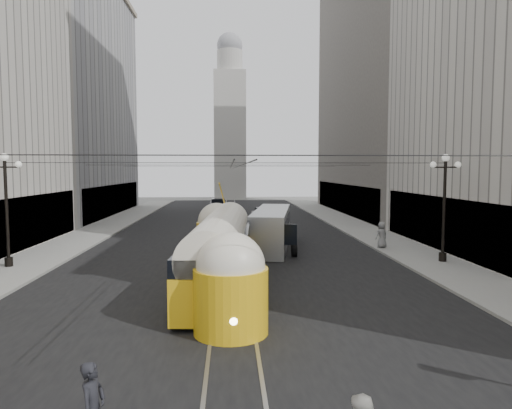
{
  "coord_description": "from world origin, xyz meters",
  "views": [
    {
      "loc": [
        -0.08,
        -8.21,
        5.62
      ],
      "look_at": [
        1.21,
        14.33,
        3.88
      ],
      "focal_mm": 32.0,
      "sensor_mm": 36.0,
      "label": 1
    }
  ],
  "objects": [
    {
      "name": "building_left_far",
      "position": [
        -19.99,
        48.0,
        14.31
      ],
      "size": [
        12.6,
        28.6,
        28.6
      ],
      "color": "#999999",
      "rests_on": "ground"
    },
    {
      "name": "pedestrian_crossing_a",
      "position": [
        -2.79,
        0.57,
        0.94
      ],
      "size": [
        0.58,
        0.76,
        1.88
      ],
      "primitive_type": "imported",
      "rotation": [
        0.0,
        0.0,
        1.37
      ],
      "color": "black",
      "rests_on": "ground"
    },
    {
      "name": "sidewalk_right",
      "position": [
        12.0,
        36.0,
        0.07
      ],
      "size": [
        4.0,
        72.0,
        0.15
      ],
      "primitive_type": "cube",
      "color": "gray",
      "rests_on": "ground"
    },
    {
      "name": "city_bus",
      "position": [
        2.92,
        24.24,
        1.5
      ],
      "size": [
        3.96,
        11.07,
        2.74
      ],
      "color": "#A3A5A8",
      "rests_on": "ground"
    },
    {
      "name": "pedestrian_sidewalk_right",
      "position": [
        10.5,
        22.8,
        1.06
      ],
      "size": [
        1.03,
        0.85,
        1.83
      ],
      "primitive_type": "imported",
      "rotation": [
        0.0,
        0.0,
        3.53
      ],
      "color": "gray",
      "rests_on": "sidewalk_right"
    },
    {
      "name": "rail_left",
      "position": [
        -0.75,
        32.5,
        0.0
      ],
      "size": [
        0.12,
        85.0,
        0.04
      ],
      "primitive_type": "cube",
      "color": "gray",
      "rests_on": "ground"
    },
    {
      "name": "sidewalk_left",
      "position": [
        -12.0,
        36.0,
        0.07
      ],
      "size": [
        4.0,
        72.0,
        0.15
      ],
      "primitive_type": "cube",
      "color": "gray",
      "rests_on": "ground"
    },
    {
      "name": "catenary",
      "position": [
        0.12,
        31.49,
        5.88
      ],
      "size": [
        25.0,
        72.0,
        0.23
      ],
      "color": "black",
      "rests_on": "ground"
    },
    {
      "name": "road",
      "position": [
        0.0,
        32.5,
        0.0
      ],
      "size": [
        20.0,
        85.0,
        0.02
      ],
      "primitive_type": "cube",
      "color": "black",
      "rests_on": "ground"
    },
    {
      "name": "sedan_dark_far",
      "position": [
        -1.76,
        55.5,
        0.72
      ],
      "size": [
        2.28,
        5.08,
        1.58
      ],
      "color": "black",
      "rests_on": "ground"
    },
    {
      "name": "streetcar",
      "position": [
        -0.5,
        13.9,
        1.74
      ],
      "size": [
        3.45,
        16.2,
        3.55
      ],
      "color": "gold",
      "rests_on": "ground"
    },
    {
      "name": "sedan_white_far",
      "position": [
        3.8,
        41.95,
        0.62
      ],
      "size": [
        2.81,
        4.66,
        1.37
      ],
      "color": "white",
      "rests_on": "ground"
    },
    {
      "name": "building_right_far",
      "position": [
        20.0,
        48.0,
        16.31
      ],
      "size": [
        12.6,
        32.6,
        32.6
      ],
      "color": "#514C47",
      "rests_on": "ground"
    },
    {
      "name": "rail_right",
      "position": [
        0.75,
        32.5,
        0.0
      ],
      "size": [
        0.12,
        85.0,
        0.04
      ],
      "primitive_type": "cube",
      "color": "gray",
      "rests_on": "ground"
    },
    {
      "name": "lamppost_right_mid",
      "position": [
        12.6,
        18.0,
        3.74
      ],
      "size": [
        1.86,
        0.44,
        6.37
      ],
      "color": "black",
      "rests_on": "sidewalk_right"
    },
    {
      "name": "distant_tower",
      "position": [
        0.0,
        80.0,
        14.97
      ],
      "size": [
        6.0,
        6.0,
        31.36
      ],
      "color": "#B2AFA8",
      "rests_on": "ground"
    },
    {
      "name": "lamppost_left_mid",
      "position": [
        -12.6,
        18.0,
        3.74
      ],
      "size": [
        1.86,
        0.44,
        6.37
      ],
      "color": "black",
      "rests_on": "sidewalk_left"
    }
  ]
}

